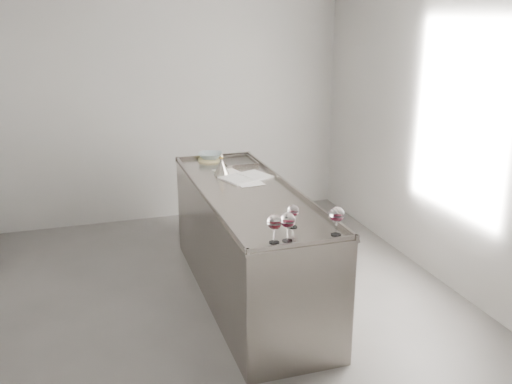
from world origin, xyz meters
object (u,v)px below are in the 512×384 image
object	(u,v)px
wine_glass_small	(293,212)
wine_glass_right	(337,215)
notebook	(246,177)
wine_glass_middle	(274,223)
ceramic_bowl	(210,156)
counter	(248,244)
wine_glass_left	(288,221)
wine_funnel	(222,168)

from	to	relation	value
wine_glass_small	wine_glass_right	bearing A→B (deg)	-44.57
wine_glass_right	notebook	size ratio (longest dim) A/B	0.40
wine_glass_middle	ceramic_bowl	xyz separation A→B (m)	(0.10, 2.16, -0.09)
counter	wine_glass_middle	bearing A→B (deg)	-98.18
wine_glass_left	wine_funnel	xyz separation A→B (m)	(-0.02, 1.62, -0.07)
wine_glass_right	notebook	distance (m)	1.48
notebook	wine_glass_small	bearing A→B (deg)	-112.79
wine_glass_left	counter	bearing A→B (deg)	86.54
wine_glass_right	ceramic_bowl	xyz separation A→B (m)	(-0.33, 2.16, -0.09)
wine_glass_small	notebook	world-z (taller)	wine_glass_small
counter	wine_glass_small	distance (m)	1.04
wine_glass_right	wine_glass_small	world-z (taller)	wine_glass_right
wine_glass_small	ceramic_bowl	xyz separation A→B (m)	(-0.11, 1.94, -0.06)
wine_glass_left	wine_glass_middle	xyz separation A→B (m)	(-0.09, 0.00, -0.00)
wine_glass_left	wine_glass_right	distance (m)	0.34
notebook	wine_funnel	size ratio (longest dim) A/B	2.35
counter	notebook	xyz separation A→B (m)	(0.10, 0.39, 0.47)
counter	wine_glass_middle	distance (m)	1.25
counter	ceramic_bowl	distance (m)	1.20
wine_glass_middle	wine_glass_right	distance (m)	0.43
wine_glass_middle	notebook	xyz separation A→B (m)	(0.25, 1.47, -0.13)
wine_glass_middle	counter	bearing A→B (deg)	81.82
wine_glass_right	wine_glass_small	xyz separation A→B (m)	(-0.22, 0.22, -0.02)
wine_glass_right	counter	bearing A→B (deg)	104.27
wine_glass_left	wine_funnel	size ratio (longest dim) A/B	0.92
wine_glass_right	wine_funnel	bearing A→B (deg)	102.37
wine_glass_small	notebook	xyz separation A→B (m)	(0.04, 1.25, -0.11)
wine_glass_small	ceramic_bowl	size ratio (longest dim) A/B	0.68
wine_glass_right	wine_glass_left	bearing A→B (deg)	180.00
wine_glass_left	wine_glass_middle	distance (m)	0.09
counter	notebook	bearing A→B (deg)	75.66
wine_glass_left	notebook	size ratio (longest dim) A/B	0.39
wine_glass_left	wine_glass_middle	world-z (taller)	wine_glass_left
wine_glass_middle	wine_glass_small	distance (m)	0.30
ceramic_bowl	wine_funnel	world-z (taller)	wine_funnel
counter	wine_glass_right	size ratio (longest dim) A/B	12.45
wine_glass_middle	wine_funnel	bearing A→B (deg)	87.39
notebook	ceramic_bowl	bearing A→B (deg)	81.86
notebook	wine_glass_left	bearing A→B (deg)	-117.19
counter	wine_glass_small	size ratio (longest dim) A/B	15.14
wine_glass_left	wine_glass_small	bearing A→B (deg)	60.80
counter	wine_glass_small	world-z (taller)	wine_glass_small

